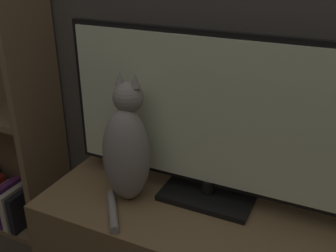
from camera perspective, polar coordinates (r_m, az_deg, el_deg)
name	(u,v)px	position (r m, az deg, el deg)	size (l,w,h in m)	color
tv	(212,120)	(1.30, 6.36, 0.90)	(1.06, 0.20, 0.60)	black
cat	(127,149)	(1.35, -5.95, -3.40)	(0.17, 0.28, 0.46)	gray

